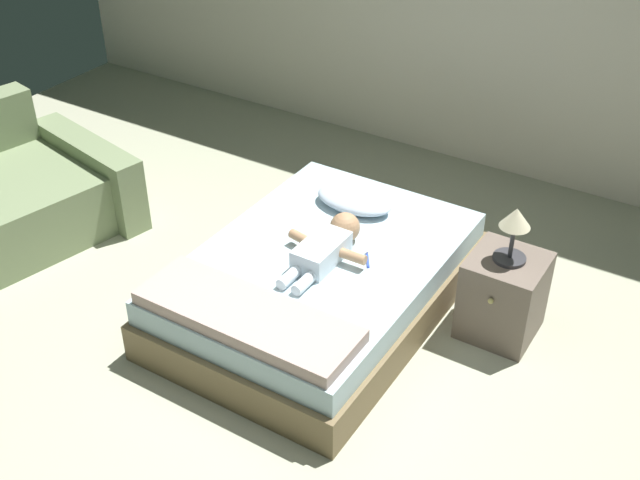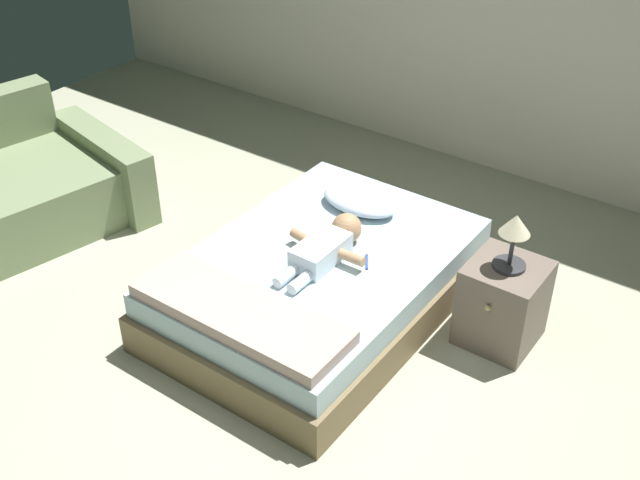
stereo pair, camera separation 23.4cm
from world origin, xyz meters
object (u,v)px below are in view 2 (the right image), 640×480
object	(u,v)px
bed	(320,282)
baby	(328,246)
pillow	(360,201)
lamp	(514,232)
nightstand	(503,303)
toothbrush	(367,260)

from	to	relation	value
bed	baby	bearing A→B (deg)	16.52
pillow	lamp	xyz separation A→B (m)	(1.05, -0.18, 0.27)
pillow	baby	bearing A→B (deg)	-75.77
pillow	nightstand	world-z (taller)	nightstand
bed	baby	distance (m)	0.27
bed	pillow	xyz separation A→B (m)	(-0.09, 0.54, 0.25)
pillow	toothbrush	distance (m)	0.56
bed	toothbrush	size ratio (longest dim) A/B	14.33
bed	baby	world-z (taller)	baby
pillow	lamp	world-z (taller)	lamp
lamp	pillow	bearing A→B (deg)	170.50
pillow	lamp	distance (m)	1.10
bed	pillow	size ratio (longest dim) A/B	3.82
pillow	nightstand	distance (m)	1.08
toothbrush	pillow	bearing A→B (deg)	127.62
baby	lamp	xyz separation A→B (m)	(0.92, 0.35, 0.26)
nightstand	toothbrush	bearing A→B (deg)	-159.24
toothbrush	nightstand	bearing A→B (deg)	20.76
baby	toothbrush	size ratio (longest dim) A/B	5.15
baby	lamp	size ratio (longest dim) A/B	2.09
nightstand	lamp	bearing A→B (deg)	90.00
nightstand	lamp	size ratio (longest dim) A/B	1.52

